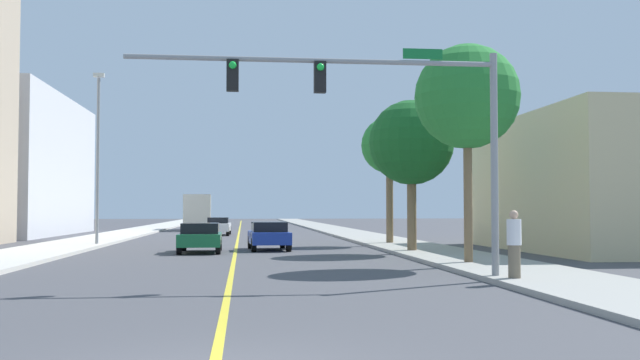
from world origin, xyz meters
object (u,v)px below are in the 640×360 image
car_blue (269,235)px  car_green (200,237)px  delivery_truck (198,212)px  pedestrian (514,244)px  palm_near (467,98)px  street_lamp (98,150)px  palm_far (389,147)px  traffic_signal_mast (382,107)px  car_white (218,226)px  palm_mid (411,143)px

car_blue → car_green: 3.52m
delivery_truck → pedestrian: bearing=-79.0°
palm_near → pedestrian: palm_near is taller
car_green → pedestrian: (9.01, -14.36, 0.34)m
street_lamp → palm_near: (15.33, -14.62, 0.72)m
palm_far → car_green: size_ratio=1.74×
traffic_signal_mast → car_green: 15.27m
traffic_signal_mast → car_white: (-5.57, 35.04, -4.02)m
palm_mid → car_white: size_ratio=1.50×
palm_mid → car_blue: bearing=152.4°
street_lamp → car_white: bearing=69.6°
palm_far → traffic_signal_mast: bearing=-102.4°
palm_near → street_lamp: bearing=136.4°
street_lamp → delivery_truck: size_ratio=1.22×
traffic_signal_mast → pedestrian: size_ratio=5.67×
palm_mid → traffic_signal_mast: bearing=-107.2°
pedestrian → palm_near: bearing=-48.2°
traffic_signal_mast → car_green: bearing=112.5°
car_white → delivery_truck: bearing=101.8°
palm_mid → delivery_truck: 37.53m
car_white → delivery_truck: delivery_truck is taller
palm_far → pedestrian: 20.26m
car_green → palm_far: bearing=28.1°
palm_far → delivery_truck: palm_far is taller
car_blue → pedestrian: 16.98m
palm_near → delivery_truck: palm_near is taller
palm_near → palm_far: 14.17m
palm_far → pedestrian: (-0.84, -19.77, -4.34)m
street_lamp → car_white: 17.18m
car_blue → car_white: size_ratio=0.88×
street_lamp → delivery_truck: 28.41m
traffic_signal_mast → palm_far: palm_far is taller
street_lamp → palm_near: bearing=-43.6°
car_green → car_white: bearing=89.1°
palm_far → car_green: bearing=-151.2°
car_green → palm_mid: bearing=-10.9°
pedestrian → street_lamp: bearing=-6.1°
traffic_signal_mast → street_lamp: size_ratio=1.12×
street_lamp → delivery_truck: (3.45, 28.00, -3.36)m
palm_far → car_white: size_ratio=1.54×
car_green → pedestrian: 16.95m
palm_far → car_blue: bearing=-150.2°
car_white → pedestrian: size_ratio=2.51×
car_white → traffic_signal_mast: bearing=-79.8°
car_white → palm_near: bearing=-71.3°
car_white → pedestrian: (8.93, -35.80, 0.34)m
traffic_signal_mast → car_white: bearing=99.0°
car_blue → palm_far: bearing=27.0°
traffic_signal_mast → palm_near: size_ratio=1.34×
palm_far → delivery_truck: 31.14m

